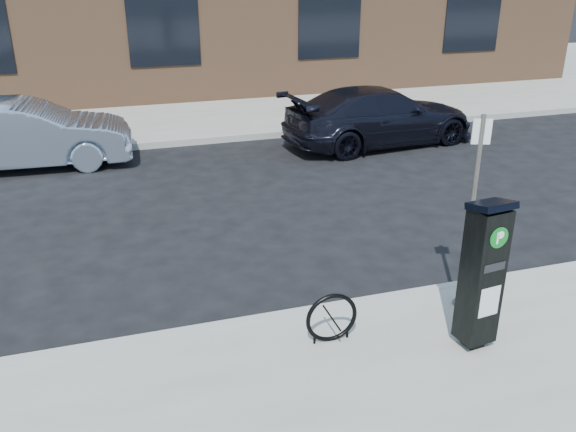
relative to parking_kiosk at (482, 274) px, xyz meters
name	(u,v)px	position (x,y,z in m)	size (l,w,h in m)	color
ground	(295,320)	(-1.66, 1.27, -1.04)	(120.00, 120.00, 0.00)	black
sidewalk_far	(161,93)	(-1.66, 15.27, -0.97)	(60.00, 12.00, 0.15)	gray
curb_near	(296,316)	(-1.66, 1.25, -0.97)	(60.00, 0.12, 0.16)	#9E9B93
curb_far	(191,142)	(-1.66, 9.29, -0.97)	(60.00, 0.12, 0.16)	#9E9B93
parking_kiosk	(482,274)	(0.00, 0.00, 0.00)	(0.44, 0.40, 1.74)	black
sign_pole	(471,216)	(0.34, 0.80, 0.29)	(0.20, 0.19, 2.39)	#5B5551
bike_rack	(332,318)	(-1.47, 0.55, -0.60)	(0.60, 0.05, 0.60)	black
car_silver	(25,135)	(-5.19, 8.66, -0.34)	(1.49, 4.28, 1.41)	#8B9CB0
car_dark	(380,116)	(2.65, 8.03, -0.36)	(1.90, 4.66, 1.35)	black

